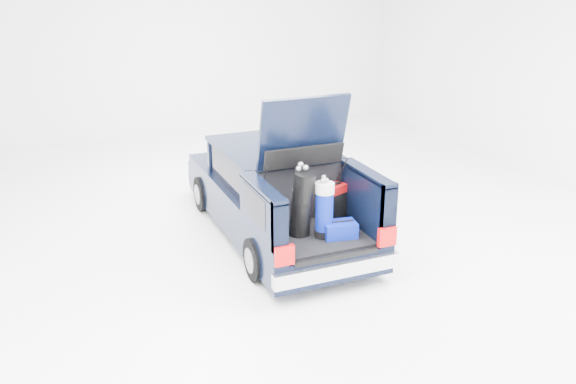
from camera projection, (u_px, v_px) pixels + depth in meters
name	position (u px, v px, depth m)	size (l,w,h in m)	color
ground	(276.00, 233.00, 9.94)	(14.00, 14.00, 0.00)	white
car	(274.00, 193.00, 9.80)	(1.87, 4.65, 2.47)	black
red_suitcase	(335.00, 202.00, 8.88)	(0.39, 0.34, 0.56)	#7F0406
black_golf_bag	(302.00, 204.00, 8.25)	(0.40, 0.47, 1.05)	black
blue_golf_bag	(324.00, 209.00, 8.26)	(0.32, 0.32, 0.88)	black
blue_duffel	(340.00, 229.00, 8.34)	(0.49, 0.36, 0.24)	navy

